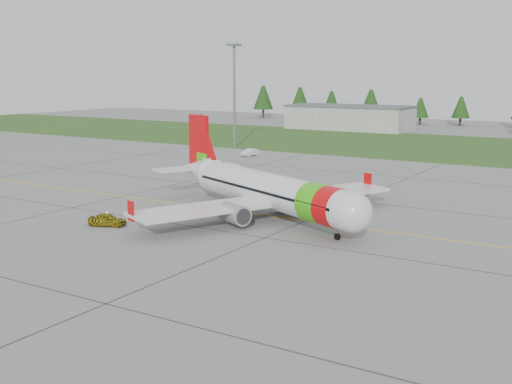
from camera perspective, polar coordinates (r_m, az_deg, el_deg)
The scene contains 9 objects.
ground at distance 63.99m, azimuth -6.91°, elevation -2.87°, with size 320.00×320.00×0.00m, color gray.
aircraft at distance 66.00m, azimuth 0.99°, elevation 0.13°, with size 30.77×29.20×9.84m.
follow_me_car at distance 64.09m, azimuth -13.14°, elevation -1.36°, with size 1.49×1.26×3.70m, color #CEB70B.
service_van at distance 115.81m, azimuth -0.53°, elevation 4.20°, with size 1.40×1.32×4.00m, color silver.
grass_strip at distance 136.98m, azimuth 15.08°, elevation 3.98°, with size 320.00×50.00×0.03m, color #30561E.
taxi_guideline at distance 70.24m, azimuth -2.83°, elevation -1.59°, with size 120.00×0.25×0.02m, color gold.
hangar_west at distance 173.27m, azimuth 8.30°, elevation 6.52°, with size 32.00×14.00×6.00m, color #A8A8A3.
floodlight_mast at distance 128.11m, azimuth -1.94°, elevation 8.39°, with size 0.50×0.50×20.00m, color slate.
treeline at distance 190.76m, azimuth 20.11°, elevation 6.96°, with size 160.00×8.00×10.00m, color #1C3F14, non-canonical shape.
Camera 1 is at (39.13, -48.45, 14.73)m, focal length 45.00 mm.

